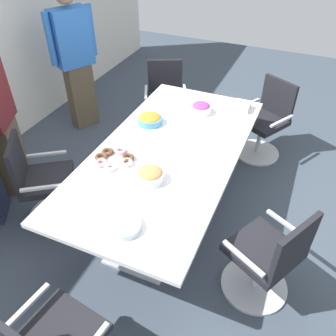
{
  "coord_description": "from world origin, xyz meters",
  "views": [
    {
      "loc": [
        -2.28,
        -0.99,
        2.57
      ],
      "look_at": [
        0.0,
        0.0,
        0.55
      ],
      "focal_mm": 37.07,
      "sensor_mm": 36.0,
      "label": 1
    }
  ],
  "objects": [
    {
      "name": "office_chair_1",
      "position": [
        1.38,
        -0.65,
        0.41
      ],
      "size": [
        0.74,
        0.74,
        0.91
      ],
      "rotation": [
        0.0,
        0.0,
        1.06
      ],
      "color": "silver",
      "rests_on": "ground"
    },
    {
      "name": "office_chair_3",
      "position": [
        -0.53,
        1.04,
        0.41
      ],
      "size": [
        0.75,
        0.75,
        0.91
      ],
      "rotation": [
        0.0,
        0.0,
        -2.54
      ],
      "color": "silver",
      "rests_on": "ground"
    },
    {
      "name": "person_standing_3",
      "position": [
        1.09,
        1.72,
        0.93
      ],
      "size": [
        0.58,
        0.4,
        1.77
      ],
      "rotation": [
        0.0,
        0.0,
        -3.63
      ],
      "color": "brown",
      "rests_on": "ground"
    },
    {
      "name": "office_chair_2",
      "position": [
        1.39,
        0.64,
        0.41
      ],
      "size": [
        0.72,
        0.72,
        0.91
      ],
      "rotation": [
        0.0,
        0.0,
        -4.27
      ],
      "color": "silver",
      "rests_on": "ground"
    },
    {
      "name": "napkin_pile",
      "position": [
        0.98,
        -0.42,
        0.79
      ],
      "size": [
        0.17,
        0.17,
        0.08
      ],
      "primitive_type": "cube",
      "color": "white",
      "rests_on": "conference_table"
    },
    {
      "name": "snack_bowl_candy_mix",
      "position": [
        0.74,
        -0.05,
        0.81
      ],
      "size": [
        0.21,
        0.21,
        0.11
      ],
      "color": "white",
      "rests_on": "conference_table"
    },
    {
      "name": "conference_table",
      "position": [
        0.0,
        0.0,
        0.63
      ],
      "size": [
        2.4,
        1.2,
        0.75
      ],
      "color": "white",
      "rests_on": "ground"
    },
    {
      "name": "snack_bowl_cookies",
      "position": [
        -0.42,
        -0.03,
        0.8
      ],
      "size": [
        0.22,
        0.22,
        0.11
      ],
      "color": "white",
      "rests_on": "conference_table"
    },
    {
      "name": "ground_plane",
      "position": [
        0.0,
        0.0,
        -0.01
      ],
      "size": [
        10.0,
        10.0,
        0.01
      ],
      "primitive_type": "cube",
      "color": "#3D4754"
    },
    {
      "name": "office_chair_0",
      "position": [
        -0.54,
        -1.04,
        0.41
      ],
      "size": [
        0.73,
        0.73,
        0.91
      ],
      "rotation": [
        0.0,
        0.0,
        -0.49
      ],
      "color": "silver",
      "rests_on": "ground"
    },
    {
      "name": "donut_platter",
      "position": [
        -0.32,
        0.36,
        0.77
      ],
      "size": [
        0.34,
        0.34,
        0.04
      ],
      "color": "white",
      "rests_on": "conference_table"
    },
    {
      "name": "plate_stack",
      "position": [
        -0.95,
        -0.08,
        0.77
      ],
      "size": [
        0.24,
        0.24,
        0.05
      ],
      "color": "white",
      "rests_on": "conference_table"
    },
    {
      "name": "snack_bowl_chips_orange",
      "position": [
        0.35,
        0.35,
        0.8
      ],
      "size": [
        0.24,
        0.24,
        0.1
      ],
      "color": "#4C9EC6",
      "rests_on": "conference_table"
    }
  ]
}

